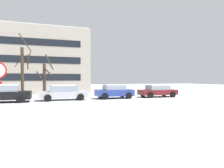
# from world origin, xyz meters

# --- Properties ---
(ground_plane) EXTENTS (120.00, 120.00, 0.00)m
(ground_plane) POSITION_xyz_m (0.00, 0.00, 0.00)
(ground_plane) COLOR white
(road_surface) EXTENTS (80.00, 8.39, 0.00)m
(road_surface) POSITION_xyz_m (0.00, 3.20, 0.00)
(road_surface) COLOR silver
(road_surface) RESTS_ON ground
(parked_car_black) EXTENTS (4.57, 2.24, 1.55)m
(parked_car_black) POSITION_xyz_m (-2.45, 8.19, 0.78)
(parked_car_black) COLOR black
(parked_car_black) RESTS_ON ground
(parked_car_silver) EXTENTS (4.58, 2.15, 1.45)m
(parked_car_silver) POSITION_xyz_m (2.68, 8.42, 0.74)
(parked_car_silver) COLOR silver
(parked_car_silver) RESTS_ON ground
(parked_car_blue) EXTENTS (3.90, 2.21, 1.45)m
(parked_car_blue) POSITION_xyz_m (7.81, 8.38, 0.74)
(parked_car_blue) COLOR #283D93
(parked_car_blue) RESTS_ON ground
(parked_car_maroon) EXTENTS (4.26, 2.13, 1.36)m
(parked_car_maroon) POSITION_xyz_m (12.94, 8.29, 0.70)
(parked_car_maroon) COLOR maroon
(parked_car_maroon) RESTS_ON ground
(tree_far_mid) EXTENTS (1.82, 1.35, 4.54)m
(tree_far_mid) POSITION_xyz_m (1.02, 11.18, 2.06)
(tree_far_mid) COLOR #423326
(tree_far_mid) RESTS_ON ground
(tree_far_left) EXTENTS (1.69, 1.78, 6.54)m
(tree_far_left) POSITION_xyz_m (-1.12, 11.31, 2.85)
(tree_far_left) COLOR #423326
(tree_far_left) RESTS_ON ground
(building_far_left) EXTENTS (14.05, 8.53, 9.10)m
(building_far_left) POSITION_xyz_m (0.18, 20.56, 4.55)
(building_far_left) COLOR #B2A899
(building_far_left) RESTS_ON ground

